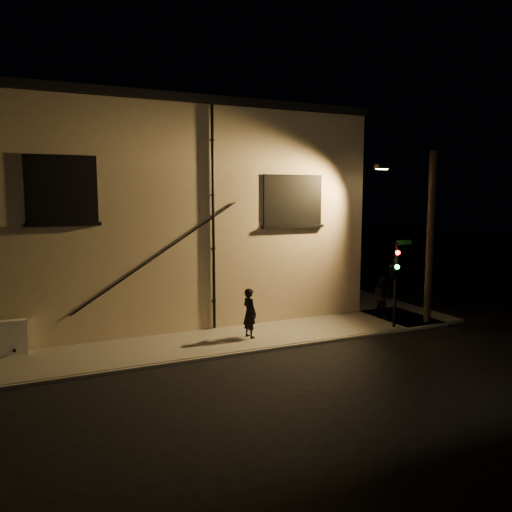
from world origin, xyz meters
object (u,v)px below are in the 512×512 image
streetlamp_pole (427,234)px  pedestrian_b (382,297)px  pedestrian_a (250,313)px  traffic_signal (394,270)px

streetlamp_pole → pedestrian_b: bearing=129.5°
pedestrian_b → streetlamp_pole: bearing=-151.8°
streetlamp_pole → pedestrian_a: bearing=172.9°
pedestrian_a → pedestrian_b: size_ratio=1.03×
pedestrian_b → streetlamp_pole: 3.17m
traffic_signal → streetlamp_pole: 2.21m
streetlamp_pole → traffic_signal: bearing=-173.1°
pedestrian_a → streetlamp_pole: bearing=-109.9°
traffic_signal → streetlamp_pole: (1.78, 0.21, 1.30)m
pedestrian_b → streetlamp_pole: (1.06, -1.29, 2.69)m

